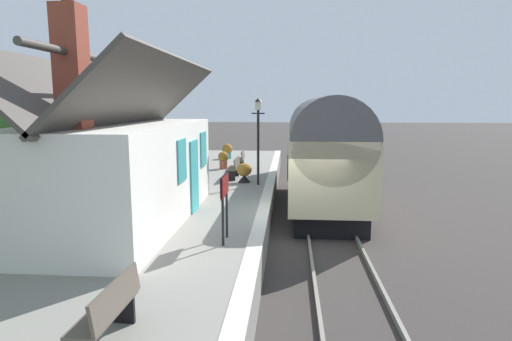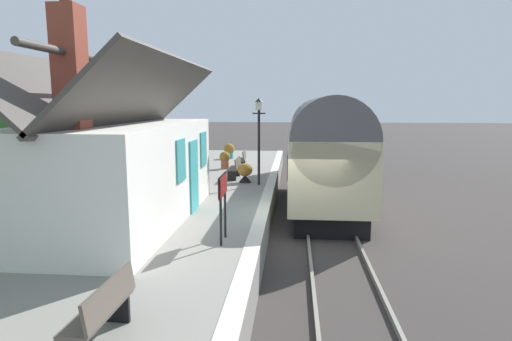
# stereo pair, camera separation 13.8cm
# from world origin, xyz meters

# --- Properties ---
(ground_plane) EXTENTS (160.00, 160.00, 0.00)m
(ground_plane) POSITION_xyz_m (0.00, 0.00, 0.00)
(ground_plane) COLOR #383330
(platform) EXTENTS (32.00, 6.11, 0.92)m
(platform) POSITION_xyz_m (0.00, 4.06, 0.46)
(platform) COLOR gray
(platform) RESTS_ON ground
(platform_edge_coping) EXTENTS (32.00, 0.36, 0.02)m
(platform_edge_coping) POSITION_xyz_m (0.00, 1.18, 0.93)
(platform_edge_coping) COLOR beige
(platform_edge_coping) RESTS_ON platform
(rail_near) EXTENTS (52.00, 0.08, 0.14)m
(rail_near) POSITION_xyz_m (0.00, -1.62, 0.07)
(rail_near) COLOR gray
(rail_near) RESTS_ON ground
(rail_far) EXTENTS (52.00, 0.08, 0.14)m
(rail_far) POSITION_xyz_m (0.00, -0.18, 0.07)
(rail_far) COLOR gray
(rail_far) RESTS_ON ground
(train) EXTENTS (8.53, 2.73, 4.32)m
(train) POSITION_xyz_m (3.96, -0.90, 2.21)
(train) COLOR black
(train) RESTS_ON ground
(station_building) EXTENTS (7.85, 3.69, 5.51)m
(station_building) POSITION_xyz_m (-1.60, 4.94, 2.39)
(station_building) COLOR white
(station_building) RESTS_ON platform
(bench_platform_end) EXTENTS (1.41, 0.45, 0.88)m
(bench_platform_end) POSITION_xyz_m (5.26, 2.74, 1.40)
(bench_platform_end) COLOR brown
(bench_platform_end) RESTS_ON platform
(bench_by_lamp) EXTENTS (1.41, 0.48, 0.88)m
(bench_by_lamp) POSITION_xyz_m (8.00, 2.79, 1.40)
(bench_by_lamp) COLOR brown
(bench_by_lamp) RESTS_ON platform
(bench_near_building) EXTENTS (1.41, 0.47, 0.88)m
(bench_near_building) POSITION_xyz_m (-7.40, 2.78, 1.40)
(bench_near_building) COLOR brown
(bench_near_building) RESTS_ON platform
(planter_bench_left) EXTENTS (0.52, 0.52, 0.87)m
(planter_bench_left) POSITION_xyz_m (7.96, 3.62, 1.39)
(planter_bench_left) COLOR #9E5138
(planter_bench_left) RESTS_ON platform
(planter_under_sign) EXTENTS (0.61, 0.61, 0.90)m
(planter_under_sign) POSITION_xyz_m (10.85, 5.56, 1.40)
(planter_under_sign) COLOR teal
(planter_under_sign) RESTS_ON platform
(planter_edge_near) EXTENTS (0.59, 0.59, 0.88)m
(planter_edge_near) POSITION_xyz_m (11.81, 3.99, 1.38)
(planter_edge_near) COLOR teal
(planter_edge_near) RESTS_ON platform
(planter_bench_right) EXTENTS (0.60, 0.60, 0.78)m
(planter_bench_right) POSITION_xyz_m (4.42, 2.23, 1.32)
(planter_bench_right) COLOR black
(planter_bench_right) RESTS_ON platform
(lamp_post_platform) EXTENTS (0.32, 0.50, 3.36)m
(lamp_post_platform) POSITION_xyz_m (3.96, 1.63, 3.29)
(lamp_post_platform) COLOR black
(lamp_post_platform) RESTS_ON platform
(station_sign_board) EXTENTS (0.96, 0.06, 1.57)m
(station_sign_board) POSITION_xyz_m (-3.04, 1.89, 2.11)
(station_sign_board) COLOR black
(station_sign_board) RESTS_ON platform
(tree_far_left) EXTENTS (3.55, 3.79, 6.46)m
(tree_far_left) POSITION_xyz_m (10.85, 16.57, 4.35)
(tree_far_left) COLOR #4C3828
(tree_far_left) RESTS_ON ground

